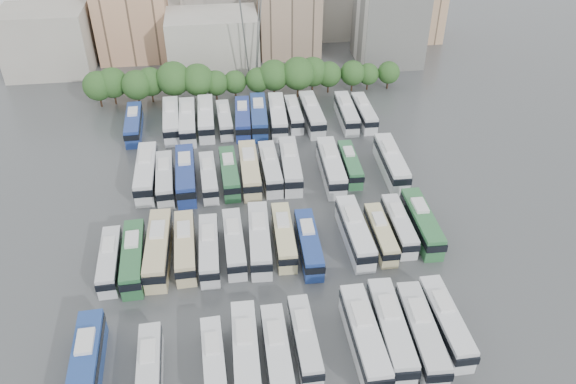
{
  "coord_description": "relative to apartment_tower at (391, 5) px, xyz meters",
  "views": [
    {
      "loc": [
        -5.5,
        -63.86,
        51.01
      ],
      "look_at": [
        3.49,
        3.38,
        3.0
      ],
      "focal_mm": 35.0,
      "sensor_mm": 36.0,
      "label": 1
    }
  ],
  "objects": [
    {
      "name": "bus_r0_s5",
      "position": [
        -38.81,
        -82.48,
        -11.03
      ],
      "size": [
        2.99,
        12.81,
        4.01
      ],
      "rotation": [
        0.0,
        0.0,
        -0.02
      ],
      "color": "silver",
      "rests_on": "ground"
    },
    {
      "name": "bus_r1_s12",
      "position": [
        -15.9,
        -62.88,
        -11.25
      ],
      "size": [
        2.67,
        11.42,
        3.57
      ],
      "rotation": [
        0.0,
        0.0,
        -0.02
      ],
      "color": "silver",
      "rests_on": "ground"
    },
    {
      "name": "bus_r2_s11",
      "position": [
        -19.14,
        -46.18,
        -11.3
      ],
      "size": [
        2.71,
        11.07,
        3.45
      ],
      "rotation": [
        0.0,
        0.0,
        -0.03
      ],
      "color": "#307042",
      "rests_on": "ground"
    },
    {
      "name": "city_buildings",
      "position": [
        -41.46,
        13.86,
        -5.13
      ],
      "size": [
        102.0,
        35.0,
        20.0
      ],
      "color": "#9E998E",
      "rests_on": "ground"
    },
    {
      "name": "apartment_tower",
      "position": [
        0.0,
        0.0,
        0.0
      ],
      "size": [
        14.0,
        14.0,
        26.0
      ],
      "primitive_type": "cube",
      "color": "silver",
      "rests_on": "ground"
    },
    {
      "name": "tree_line",
      "position": [
        -36.81,
        -15.98,
        -8.46
      ],
      "size": [
        64.36,
        8.01,
        8.63
      ],
      "color": "black",
      "rests_on": "ground"
    },
    {
      "name": "bus_r2_s4",
      "position": [
        -42.19,
        -47.05,
        -11.27
      ],
      "size": [
        2.96,
        11.36,
        3.53
      ],
      "rotation": [
        0.0,
        0.0,
        0.05
      ],
      "color": "silver",
      "rests_on": "ground"
    },
    {
      "name": "bus_r0_s0",
      "position": [
        -55.58,
        -81.65,
        -11.01
      ],
      "size": [
        3.23,
        12.98,
        4.05
      ],
      "rotation": [
        0.0,
        0.0,
        0.03
      ],
      "color": "navy",
      "rests_on": "ground"
    },
    {
      "name": "bus_r3_s12",
      "position": [
        -15.86,
        -28.76,
        -11.06
      ],
      "size": [
        3.12,
        12.68,
        3.95
      ],
      "rotation": [
        0.0,
        0.0,
        -0.03
      ],
      "color": "silver",
      "rests_on": "ground"
    },
    {
      "name": "bus_r2_s7",
      "position": [
        -32.27,
        -46.05,
        -11.08
      ],
      "size": [
        2.9,
        12.51,
        3.91
      ],
      "rotation": [
        0.0,
        0.0,
        0.01
      ],
      "color": "silver",
      "rests_on": "ground"
    },
    {
      "name": "bus_r0_s7",
      "position": [
        -32.18,
        -81.11,
        -11.29
      ],
      "size": [
        2.52,
        11.13,
        3.49
      ],
      "rotation": [
        0.0,
        0.0,
        0.01
      ],
      "color": "silver",
      "rests_on": "ground"
    },
    {
      "name": "bus_r1_s8",
      "position": [
        -29.12,
        -65.19,
        -11.18
      ],
      "size": [
        2.82,
        11.89,
        3.72
      ],
      "rotation": [
        0.0,
        0.0,
        -0.02
      ],
      "color": "navy",
      "rests_on": "ground"
    },
    {
      "name": "bus_r1_s10",
      "position": [
        -22.44,
        -63.8,
        -11.0
      ],
      "size": [
        3.02,
        13.03,
        4.07
      ],
      "rotation": [
        0.0,
        0.0,
        0.01
      ],
      "color": "silver",
      "rests_on": "ground"
    },
    {
      "name": "bus_r3_s5",
      "position": [
        -38.91,
        -28.09,
        -11.26
      ],
      "size": [
        2.86,
        11.37,
        3.54
      ],
      "rotation": [
        0.0,
        0.0,
        0.04
      ],
      "color": "silver",
      "rests_on": "ground"
    },
    {
      "name": "bus_r2_s2",
      "position": [
        -49.0,
        -46.68,
        -11.14
      ],
      "size": [
        3.22,
        12.18,
        3.79
      ],
      "rotation": [
        0.0,
        0.0,
        0.05
      ],
      "color": "silver",
      "rests_on": "ground"
    },
    {
      "name": "bus_r1_s3",
      "position": [
        -45.59,
        -63.66,
        -11.12
      ],
      "size": [
        3.04,
        12.3,
        3.84
      ],
      "rotation": [
        0.0,
        0.0,
        0.03
      ],
      "color": "#CAB98B",
      "rests_on": "ground"
    },
    {
      "name": "bus_r3_s8",
      "position": [
        -28.99,
        -28.49,
        -10.93
      ],
      "size": [
        3.57,
        13.55,
        4.21
      ],
      "rotation": [
        0.0,
        0.0,
        -0.05
      ],
      "color": "white",
      "rests_on": "ground"
    },
    {
      "name": "bus_r3_s7",
      "position": [
        -32.49,
        -28.25,
        -10.92
      ],
      "size": [
        3.63,
        13.62,
        4.23
      ],
      "rotation": [
        0.0,
        0.0,
        -0.05
      ],
      "color": "navy",
      "rests_on": "ground"
    },
    {
      "name": "bus_r3_s4",
      "position": [
        -42.29,
        -27.56,
        -10.95
      ],
      "size": [
        2.95,
        13.34,
        4.18
      ],
      "rotation": [
        0.0,
        0.0,
        0.0
      ],
      "color": "white",
      "rests_on": "ground"
    },
    {
      "name": "bus_r0_s4",
      "position": [
        -42.25,
        -82.91,
        -11.33
      ],
      "size": [
        2.82,
        10.9,
        3.39
      ],
      "rotation": [
        0.0,
        0.0,
        0.04
      ],
      "color": "silver",
      "rests_on": "ground"
    },
    {
      "name": "bus_r1_s5",
      "position": [
        -39.05,
        -63.7,
        -11.18
      ],
      "size": [
        2.79,
        11.83,
        3.7
      ],
      "rotation": [
        0.0,
        0.0,
        0.02
      ],
      "color": "silver",
      "rests_on": "ground"
    },
    {
      "name": "bus_r0_s11",
      "position": [
        -19.16,
        -82.14,
        -11.0
      ],
      "size": [
        3.35,
        13.08,
        4.07
      ],
      "rotation": [
        0.0,
        0.0,
        -0.04
      ],
      "color": "silver",
      "rests_on": "ground"
    },
    {
      "name": "bus_r3_s9",
      "position": [
        -25.79,
        -27.45,
        -11.29
      ],
      "size": [
        2.47,
        11.13,
        3.49
      ],
      "rotation": [
        0.0,
        0.0,
        -0.0
      ],
      "color": "silver",
      "rests_on": "ground"
    },
    {
      "name": "bus_r3_s13",
      "position": [
        -12.49,
        -28.87,
        -11.16
      ],
      "size": [
        2.67,
        11.93,
        3.74
      ],
      "rotation": [
        0.0,
        0.0,
        -0.01
      ],
      "color": "silver",
      "rests_on": "ground"
    },
    {
      "name": "ground",
      "position": [
        -34.0,
        -58.0,
        -13.0
      ],
      "size": [
        220.0,
        220.0,
        0.0
      ],
      "primitive_type": "plane",
      "color": "#424447",
      "rests_on": "ground"
    },
    {
      "name": "bus_r0_s10",
      "position": [
        -22.42,
        -81.3,
        -10.96
      ],
      "size": [
        3.4,
        13.35,
        4.16
      ],
      "rotation": [
        0.0,
        0.0,
        -0.04
      ],
      "color": "silver",
      "rests_on": "ground"
    },
    {
      "name": "bus_r1_s1",
      "position": [
        -52.25,
        -64.96,
        -11.1
      ],
      "size": [
        3.19,
        12.44,
        3.87
      ],
      "rotation": [
        0.0,
        0.0,
        0.04
      ],
      "color": "#2A6338",
      "rests_on": "ground"
    },
    {
      "name": "bus_r2_s10",
      "position": [
        -22.48,
        -47.13,
        -10.9
      ],
      "size": [
        3.37,
        13.73,
        4.28
      ],
      "rotation": [
        0.0,
        0.0,
        -0.03
      ],
      "color": "silver",
      "rests_on": "ground"
    },
    {
      "name": "bus_r3_s6",
      "position": [
        -35.51,
        -28.4,
        -11.05
      ],
      "size": [
        3.38,
        12.75,
        3.96
      ],
      "rotation": [
        0.0,
        0.0,
        -0.05
      ],
      "color": "navy",
      "rests_on": "ground"
    },
    {
      "name": "bus_r3_s10",
      "position": [
        -22.5,
        -28.57,
        -10.94
      ],
      "size": [
        3.19,
        13.46,
        4.2
      ],
      "rotation": [
        0.0,
        0.0,
        0.02
      ],
      "color": "silver",
      "rests_on": "ground"
    },
    {
      "name": "bus_r1_s4",
      "position": [
        -42.42,
        -64.58,
        -11.18
      ],
      "size": [
        2.63,
        11.82,
        3.7
      ],
      "rotation": [
        0.0,
        0.0,
        -0.0
      ],
      "color": "silver",
      "rests_on": "ground"
    },
    {
      "name": "bus_r2_s5",
      "position": [
        -38.87,
        -46.45,
        -11.16
      ],
      "size": [
        3.0,
        12.05,
        3.76
      ],
      "rotation": [
        0.0,
        0.0,
        0.03
      ],
      "color": "#2B643C",
      "rests_on": "ground"
    },
    {
      "name": "bus_r1_s7",
      "position": [
        -32.24,
        -63.21,
        -11.19
      ],
      "size": [
        2.86,
        11.83,
        3.69
      ],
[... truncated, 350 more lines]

